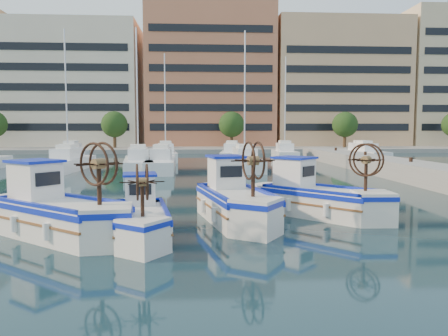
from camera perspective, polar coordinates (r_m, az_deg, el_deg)
ground at (r=14.90m, az=1.85°, el=-7.97°), size 300.00×300.00×0.00m
waterfront at (r=80.57m, az=4.12°, el=10.51°), size 180.00×40.00×25.60m
yacht_marina at (r=42.30m, az=-6.15°, el=1.15°), size 39.88×22.17×11.50m
fishing_boat_a at (r=14.63m, az=-20.98°, el=-5.23°), size 4.81×4.41×3.01m
fishing_boat_b at (r=13.86m, az=-10.78°, el=-6.20°), size 2.15×4.01×2.44m
fishing_boat_c at (r=15.99m, az=1.37°, el=-4.07°), size 2.86×4.93×2.98m
fishing_boat_d at (r=17.36m, az=12.05°, el=-3.56°), size 4.37×4.48×2.87m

